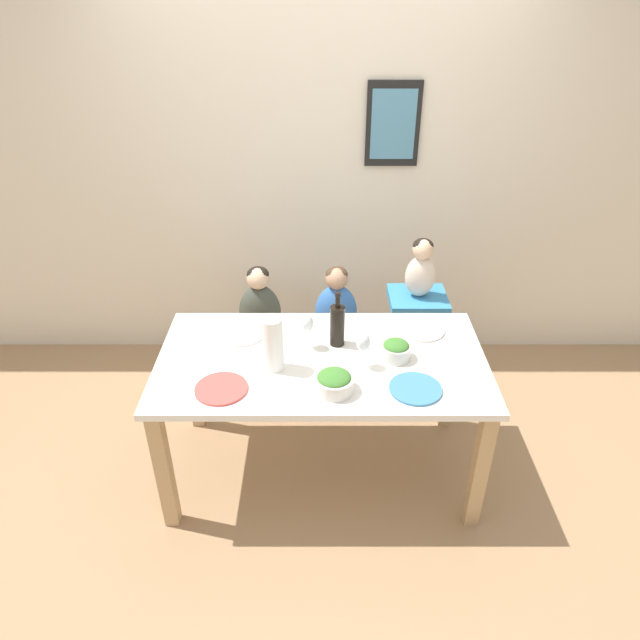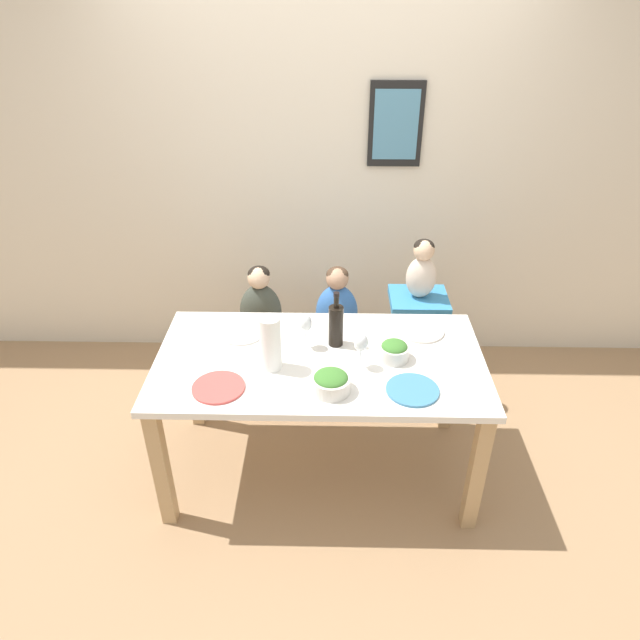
% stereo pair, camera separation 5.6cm
% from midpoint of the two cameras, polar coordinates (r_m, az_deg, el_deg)
% --- Properties ---
extents(ground_plane, '(14.00, 14.00, 0.00)m').
position_cam_midpoint_polar(ground_plane, '(3.32, -0.50, -14.46)').
color(ground_plane, '#9E7A56').
extents(wall_back, '(10.00, 0.09, 2.70)m').
position_cam_midpoint_polar(wall_back, '(3.71, -0.50, 15.36)').
color(wall_back, beige).
rests_on(wall_back, ground_plane).
extents(dining_table, '(1.63, 0.86, 0.75)m').
position_cam_midpoint_polar(dining_table, '(2.88, -0.56, -5.45)').
color(dining_table, white).
rests_on(dining_table, ground_plane).
extents(chair_far_left, '(0.40, 0.36, 0.44)m').
position_cam_midpoint_polar(chair_far_left, '(3.60, -6.39, -2.74)').
color(chair_far_left, silver).
rests_on(chair_far_left, ground_plane).
extents(chair_far_center, '(0.40, 0.36, 0.44)m').
position_cam_midpoint_polar(chair_far_center, '(3.58, 0.94, -2.74)').
color(chair_far_center, silver).
rests_on(chair_far_center, ground_plane).
extents(chair_right_highchair, '(0.34, 0.31, 0.74)m').
position_cam_midpoint_polar(chair_right_highchair, '(3.52, 8.92, -0.03)').
color(chair_right_highchair, silver).
rests_on(chair_right_highchair, ground_plane).
extents(person_child_left, '(0.25, 0.18, 0.48)m').
position_cam_midpoint_polar(person_child_left, '(3.44, -6.68, 1.38)').
color(person_child_left, '#3D4238').
rests_on(person_child_left, chair_far_left).
extents(person_child_center, '(0.25, 0.18, 0.48)m').
position_cam_midpoint_polar(person_child_center, '(3.42, 0.99, 1.41)').
color(person_child_center, '#3366B2').
rests_on(person_child_center, chair_far_center).
extents(person_baby_right, '(0.18, 0.13, 0.36)m').
position_cam_midpoint_polar(person_baby_right, '(3.35, 9.43, 5.24)').
color(person_baby_right, beige).
rests_on(person_baby_right, chair_right_highchair).
extents(wine_bottle, '(0.08, 0.08, 0.30)m').
position_cam_midpoint_polar(wine_bottle, '(2.86, 1.01, -0.43)').
color(wine_bottle, black).
rests_on(wine_bottle, dining_table).
extents(paper_towel_roll, '(0.10, 0.10, 0.28)m').
position_cam_midpoint_polar(paper_towel_roll, '(2.69, -5.50, -2.40)').
color(paper_towel_roll, white).
rests_on(paper_towel_roll, dining_table).
extents(wine_glass_near, '(0.07, 0.07, 0.19)m').
position_cam_midpoint_polar(wine_glass_near, '(2.70, 3.59, -2.29)').
color(wine_glass_near, white).
rests_on(wine_glass_near, dining_table).
extents(wine_glass_far, '(0.07, 0.07, 0.19)m').
position_cam_midpoint_polar(wine_glass_far, '(2.83, -2.07, -0.44)').
color(wine_glass_far, white).
rests_on(wine_glass_far, dining_table).
extents(salad_bowl_large, '(0.18, 0.18, 0.10)m').
position_cam_midpoint_polar(salad_bowl_large, '(2.59, 0.64, -6.20)').
color(salad_bowl_large, silver).
rests_on(salad_bowl_large, dining_table).
extents(salad_bowl_small, '(0.15, 0.15, 0.10)m').
position_cam_midpoint_polar(salad_bowl_small, '(2.82, 6.87, -2.95)').
color(salad_bowl_small, silver).
rests_on(salad_bowl_small, dining_table).
extents(dinner_plate_front_left, '(0.24, 0.24, 0.01)m').
position_cam_midpoint_polar(dinner_plate_front_left, '(2.66, -10.60, -6.79)').
color(dinner_plate_front_left, '#D14C47').
rests_on(dinner_plate_front_left, dining_table).
extents(dinner_plate_back_left, '(0.24, 0.24, 0.01)m').
position_cam_midpoint_polar(dinner_plate_back_left, '(3.03, -8.44, -1.34)').
color(dinner_plate_back_left, silver).
rests_on(dinner_plate_back_left, dining_table).
extents(dinner_plate_back_right, '(0.24, 0.24, 0.01)m').
position_cam_midpoint_polar(dinner_plate_back_right, '(3.07, 9.44, -0.91)').
color(dinner_plate_back_right, silver).
rests_on(dinner_plate_back_right, dining_table).
extents(dinner_plate_front_right, '(0.24, 0.24, 0.01)m').
position_cam_midpoint_polar(dinner_plate_front_right, '(2.65, 8.77, -6.79)').
color(dinner_plate_front_right, teal).
rests_on(dinner_plate_front_right, dining_table).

